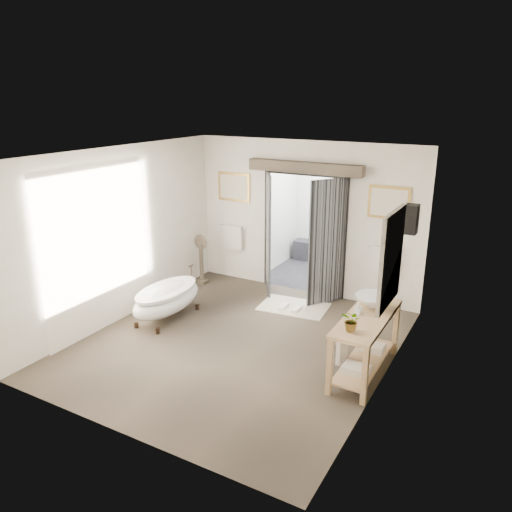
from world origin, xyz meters
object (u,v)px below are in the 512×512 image
(clawfoot_tub, at_px, (167,299))
(vanity, at_px, (364,339))
(rug, at_px, (294,307))
(basin, at_px, (373,301))

(clawfoot_tub, xyz_separation_m, vanity, (3.46, -0.08, 0.14))
(vanity, relative_size, rug, 1.33)
(basin, bearing_deg, rug, 161.37)
(clawfoot_tub, bearing_deg, basin, 4.53)
(basin, bearing_deg, clawfoot_tub, -159.55)
(rug, bearing_deg, basin, -34.54)
(rug, xyz_separation_m, basin, (1.76, -1.21, 0.93))
(vanity, height_order, rug, vanity)
(clawfoot_tub, relative_size, vanity, 0.96)
(rug, distance_m, basin, 2.33)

